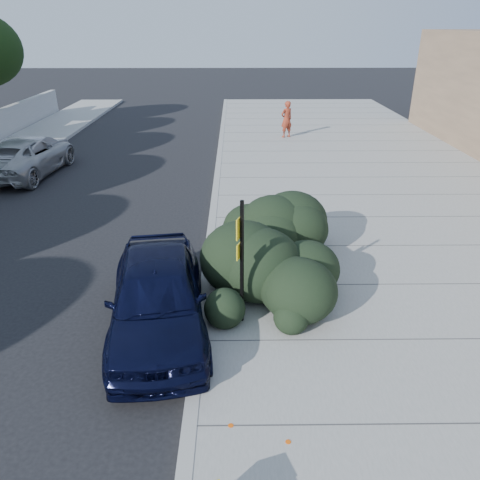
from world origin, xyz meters
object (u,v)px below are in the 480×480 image
object	(u,v)px
sign_post	(241,255)
pedestrian	(287,119)
bike_rack	(264,278)
sedan_navy	(158,295)
wagon_silver	(33,153)
suv_silver	(26,157)

from	to	relation	value
sign_post	pedestrian	xyz separation A→B (m)	(2.52, 16.26, -0.52)
bike_rack	sign_post	xyz separation A→B (m)	(-0.50, -0.79, 0.92)
pedestrian	sedan_navy	bearing A→B (deg)	44.98
wagon_silver	sign_post	bearing A→B (deg)	130.15
suv_silver	pedestrian	size ratio (longest dim) A/B	2.84
pedestrian	sign_post	bearing A→B (deg)	50.29
bike_rack	sedan_navy	distance (m)	2.25
bike_rack	pedestrian	distance (m)	15.61
sign_post	pedestrian	size ratio (longest dim) A/B	1.39
wagon_silver	sedan_navy	bearing A→B (deg)	124.39
sedan_navy	pedestrian	xyz separation A→B (m)	(4.10, 16.32, 0.29)
sign_post	wagon_silver	size ratio (longest dim) A/B	0.60
sign_post	sedan_navy	world-z (taller)	sign_post
bike_rack	sign_post	world-z (taller)	sign_post
sign_post	suv_silver	world-z (taller)	sign_post
sedan_navy	suv_silver	xyz separation A→B (m)	(-6.70, 10.42, -0.05)
bike_rack	pedestrian	world-z (taller)	pedestrian
wagon_silver	pedestrian	size ratio (longest dim) A/B	2.31
wagon_silver	bike_rack	bearing A→B (deg)	133.82
sedan_navy	wagon_silver	bearing A→B (deg)	113.26
wagon_silver	suv_silver	size ratio (longest dim) A/B	0.82
pedestrian	suv_silver	bearing A→B (deg)	-2.29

